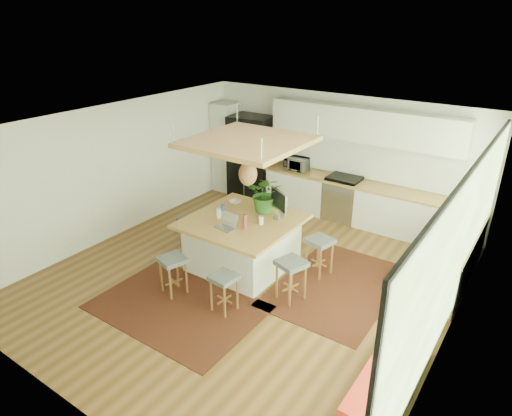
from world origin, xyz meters
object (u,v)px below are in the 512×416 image
Objects in this scene: stool_left_side at (191,232)px; laptop at (225,222)px; stool_right_front at (291,280)px; stool_right_back at (319,256)px; island at (243,243)px; fridge at (252,161)px; monitor at (279,204)px; stool_near_left at (173,274)px; island_plant at (265,197)px; microwave at (297,162)px; stool_near_right at (224,291)px.

laptop is (1.17, -0.39, 0.70)m from stool_left_side.
stool_right_front reaches higher than stool_right_back.
laptop reaches higher than island.
fridge is 3.39m from monitor.
island is at bearing -64.47° from fridge.
fridge is 2.87× the size of stool_right_front.
fridge is at bearing 142.62° from stool_right_back.
island reaches higher than stool_right_back.
fridge is 3.45m from island.
stool_right_front is 1.23× the size of monitor.
stool_near_left is at bearing -85.21° from monitor.
stool_near_left is 2.14m from island_plant.
stool_left_side is (-2.49, -0.58, 0.00)m from stool_right_back.
stool_near_left is 0.95× the size of stool_right_back.
fridge reaches higher than stool_right_front.
stool_left_side is 1.79× the size of laptop.
stool_near_left is (1.40, -4.26, -0.57)m from fridge.
microwave is 2.52m from island_plant.
island is (1.82, -2.90, -0.46)m from fridge.
island_plant reaches higher than stool_right_back.
stool_right_front is at bearing -40.22° from island_plant.
stool_right_back is 0.99× the size of island_plant.
fridge reaches higher than stool_near_left.
stool_right_front is at bearing -18.53° from island.
island_plant reaches higher than stool_left_side.
stool_near_right is at bearing -76.49° from island_plant.
fridge is 3.08m from island_plant.
monitor is (0.52, 0.86, 0.14)m from laptop.
stool_right_front is at bearing -91.22° from stool_right_back.
stool_right_back is at bearing -51.34° from microwave.
island is at bearing -77.83° from microwave.
stool_left_side is 1.95m from monitor.
fridge is at bearing 129.53° from island_plant.
laptop is (-1.30, -0.02, 0.70)m from stool_right_front.
monitor is (1.70, 0.47, 0.83)m from stool_left_side.
stool_right_front is 1.01× the size of island_plant.
stool_right_front is 1.37× the size of microwave.
stool_near_left is 2.17m from monitor.
stool_left_side is (-2.47, 0.37, 0.00)m from stool_right_front.
stool_right_back is 2.56m from stool_left_side.
stool_near_right is at bearing -73.80° from microwave.
fridge is 3.23× the size of stool_near_right.
stool_right_back is at bearing 88.78° from stool_right_front.
stool_left_side is (-0.79, 1.31, 0.00)m from stool_near_left.
laptop is at bearing -99.90° from island_plant.
monitor reaches higher than stool_right_back.
stool_right_back is 1.35× the size of microwave.
microwave reaches higher than stool_left_side.
stool_near_right is at bearing -66.79° from fridge.
stool_right_back is (0.02, 0.95, 0.00)m from stool_right_front.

